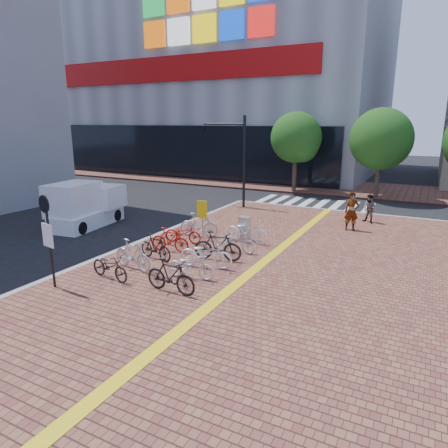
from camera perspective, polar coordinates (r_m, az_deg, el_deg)
The scene contains 28 objects.
ground at distance 15.11m, azimuth -3.38°, elevation -6.38°, with size 120.00×120.00×0.00m, color black.
sidewalk at distance 9.84m, azimuth -3.21°, elevation -18.11°, with size 14.00×34.00×0.15m, color brown.
tactile_strip at distance 10.27m, azimuth -8.23°, elevation -16.20°, with size 0.40×34.00×0.01m, color yellow.
kerb_west at distance 14.34m, azimuth -28.41°, elevation -9.04°, with size 0.25×34.00×0.15m, color gray.
kerb_north at distance 25.05m, azimuth 16.96°, elevation 1.62°, with size 14.00×0.25×0.15m, color gray.
far_sidewalk at distance 34.31m, azimuth 14.90°, elevation 5.09°, with size 70.00×8.00×0.15m, color brown.
department_store at distance 50.56m, azimuth -0.46°, elevation 24.25°, with size 36.00×24.27×28.00m.
crosswalk at distance 27.50m, azimuth 12.63°, elevation 2.86°, with size 7.50×4.00×0.01m.
street_trees at distance 29.67m, azimuth 23.51°, elevation 10.83°, with size 16.20×4.60×6.35m.
bike_0 at distance 14.12m, azimuth -16.01°, elevation -5.81°, with size 0.61×1.75×0.92m, color black.
bike_1 at distance 14.78m, azimuth -12.92°, elevation -4.31°, with size 0.52×1.85×1.11m, color #B5B6BA.
bike_2 at distance 15.67m, azimuth -9.77°, elevation -3.28°, with size 0.47×1.67×1.00m, color black.
bike_3 at distance 16.52m, azimuth -7.72°, elevation -2.26°, with size 0.47×1.67×1.01m, color red.
bike_4 at distance 17.66m, azimuth -5.86°, elevation -1.30°, with size 0.59×1.70×0.89m, color #AD0C10.
bike_5 at distance 18.56m, azimuth -3.59°, elevation -0.11°, with size 0.53×1.87×1.12m, color silver.
bike_6 at distance 12.62m, azimuth -7.64°, elevation -7.39°, with size 0.52×1.83×1.10m, color black.
bike_7 at distance 13.70m, azimuth -4.79°, elevation -5.94°, with size 0.60×1.72×0.91m, color white.
bike_8 at distance 14.61m, azimuth -2.63°, elevation -4.29°, with size 0.70×2.00×1.05m, color white.
bike_9 at distance 15.36m, azimuth -0.90°, elevation -3.15°, with size 0.54×1.90×1.14m, color black.
bike_10 at distance 16.31m, azimuth 1.61°, elevation -2.53°, with size 0.61×1.74×0.91m, color silver.
bike_11 at distance 17.63m, azimuth 3.28°, elevation -1.00°, with size 0.70×2.00×1.05m, color white.
pedestrian_a at distance 20.52m, azimuth 17.76°, elevation 1.73°, with size 0.69×0.45×1.88m, color gray.
pedestrian_b at distance 22.42m, azimuth 20.09°, elevation 2.06°, with size 0.73×0.57×1.49m, color #4A505E.
utility_box at distance 18.00m, azimuth 2.96°, elevation -0.65°, with size 0.49×0.36×1.07m, color #B7B7BC.
yellow_sign at distance 17.87m, azimuth -3.13°, elevation 1.60°, with size 0.49×0.12×1.80m.
notice_sign at distance 13.63m, azimuth -23.89°, elevation -0.83°, with size 0.56×0.18×3.04m.
traffic_light_pole at distance 25.19m, azimuth 0.20°, elevation 11.34°, with size 3.00×1.16×5.58m.
box_truck at distance 22.01m, azimuth -19.18°, elevation 2.50°, with size 2.27×4.28×2.37m.
Camera 1 is at (7.28, -12.11, 5.37)m, focal length 32.00 mm.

